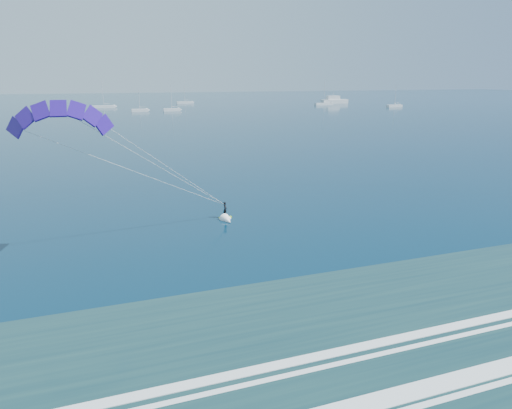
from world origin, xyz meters
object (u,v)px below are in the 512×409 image
at_px(kitesurfer_rig, 154,164).
at_px(sailboat_7, 172,110).
at_px(sailboat_6, 394,106).
at_px(sailboat_4, 185,102).
at_px(sailboat_2, 104,107).
at_px(sailboat_3, 140,110).
at_px(motor_yacht, 334,100).
at_px(sailboat_5, 324,104).

relative_size(kitesurfer_rig, sailboat_7, 1.81).
bearing_deg(sailboat_6, sailboat_4, 143.96).
height_order(sailboat_2, sailboat_7, sailboat_2).
height_order(kitesurfer_rig, sailboat_3, kitesurfer_rig).
xyz_separation_m(motor_yacht, sailboat_7, (-96.18, -29.82, -1.00)).
bearing_deg(sailboat_3, sailboat_6, -4.76).
relative_size(sailboat_4, sailboat_5, 0.92).
height_order(sailboat_4, sailboat_6, sailboat_4).
bearing_deg(sailboat_3, sailboat_7, -4.79).
bearing_deg(sailboat_4, sailboat_2, -150.44).
bearing_deg(motor_yacht, sailboat_5, -135.67).
bearing_deg(sailboat_5, sailboat_4, 148.54).
distance_m(sailboat_2, sailboat_4, 50.83).
height_order(motor_yacht, sailboat_7, sailboat_7).
bearing_deg(sailboat_2, sailboat_7, -50.01).
xyz_separation_m(motor_yacht, sailboat_5, (-13.04, -12.74, -0.99)).
bearing_deg(sailboat_6, sailboat_5, 134.17).
xyz_separation_m(kitesurfer_rig, sailboat_5, (111.47, 179.68, -6.16)).
relative_size(sailboat_3, sailboat_4, 0.80).
distance_m(motor_yacht, sailboat_3, 113.41).
bearing_deg(sailboat_3, sailboat_4, 61.63).
bearing_deg(kitesurfer_rig, sailboat_5, 58.18).
xyz_separation_m(sailboat_4, sailboat_7, (-16.94, -57.59, 0.00)).
distance_m(sailboat_3, sailboat_7, 13.59).
xyz_separation_m(sailboat_2, sailboat_4, (44.22, 25.07, -0.01)).
relative_size(sailboat_3, sailboat_5, 0.74).
bearing_deg(motor_yacht, sailboat_2, 178.75).
xyz_separation_m(sailboat_3, sailboat_5, (96.68, 15.95, 0.02)).
bearing_deg(sailboat_4, sailboat_6, -36.04).
height_order(sailboat_2, sailboat_3, sailboat_2).
bearing_deg(motor_yacht, sailboat_6, -72.41).
bearing_deg(sailboat_4, sailboat_3, -118.37).
relative_size(sailboat_5, sailboat_7, 1.20).
relative_size(sailboat_2, sailboat_7, 1.26).
relative_size(sailboat_2, sailboat_6, 1.31).
xyz_separation_m(motor_yacht, sailboat_6, (12.31, -38.84, -1.01)).
bearing_deg(kitesurfer_rig, sailboat_4, 78.38).
distance_m(kitesurfer_rig, sailboat_7, 165.16).
relative_size(motor_yacht, sailboat_3, 1.54).
bearing_deg(motor_yacht, sailboat_7, -162.77).
height_order(kitesurfer_rig, sailboat_6, kitesurfer_rig).
bearing_deg(sailboat_4, sailboat_7, -106.39).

